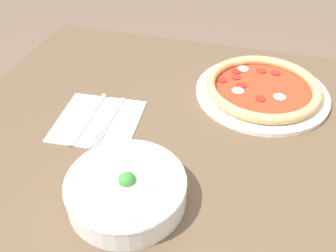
{
  "coord_description": "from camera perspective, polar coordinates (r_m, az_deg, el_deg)",
  "views": [
    {
      "loc": [
        -0.04,
        0.59,
        1.31
      ],
      "look_at": [
        0.14,
        -0.04,
        0.77
      ],
      "focal_mm": 40.0,
      "sensor_mm": 36.0,
      "label": 1
    }
  ],
  "objects": [
    {
      "name": "bowl",
      "position": [
        0.71,
        -6.35,
        -9.49
      ],
      "size": [
        0.23,
        0.23,
        0.07
      ],
      "color": "white",
      "rests_on": "dining_table"
    },
    {
      "name": "knife",
      "position": [
        0.92,
        -11.77,
        1.54
      ],
      "size": [
        0.02,
        0.2,
        0.01
      ],
      "rotation": [
        0.0,
        0.0,
        1.58
      ],
      "color": "silver",
      "rests_on": "napkin"
    },
    {
      "name": "fork",
      "position": [
        0.9,
        -8.9,
        0.77
      ],
      "size": [
        0.02,
        0.19,
        0.0
      ],
      "rotation": [
        0.0,
        0.0,
        1.58
      ],
      "color": "silver",
      "rests_on": "napkin"
    },
    {
      "name": "pizza",
      "position": [
        1.0,
        14.16,
        5.49
      ],
      "size": [
        0.34,
        0.34,
        0.04
      ],
      "color": "white",
      "rests_on": "dining_table"
    },
    {
      "name": "napkin",
      "position": [
        0.91,
        -10.6,
        0.79
      ],
      "size": [
        0.21,
        0.21,
        0.0
      ],
      "color": "white",
      "rests_on": "dining_table"
    },
    {
      "name": "dining_table",
      "position": [
        0.88,
        7.84,
        -8.96
      ],
      "size": [
        1.29,
        1.01,
        0.75
      ],
      "color": "brown",
      "rests_on": "ground_plane"
    }
  ]
}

